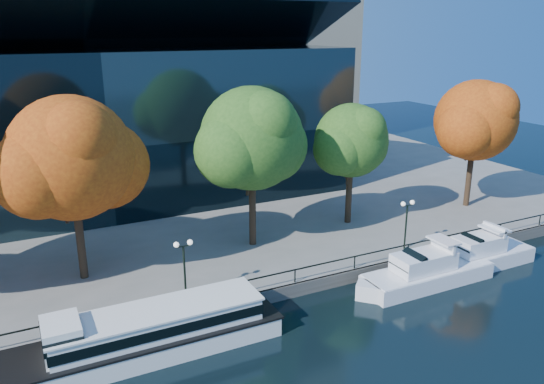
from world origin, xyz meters
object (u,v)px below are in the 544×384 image
cruiser_far (478,255)px  lamp_1 (184,256)px  tree_4 (353,142)px  tour_boat (142,333)px  tree_2 (74,161)px  tree_5 (477,122)px  cruiser_near (423,272)px  lamp_2 (407,214)px  tree_3 (254,141)px

cruiser_far → lamp_1: (-22.49, 3.55, 2.95)m
tree_4 → tour_boat: bearing=-153.7°
tree_2 → lamp_1: bearing=-48.3°
tree_5 → lamp_1: size_ratio=3.07×
tour_boat → cruiser_near: cruiser_near is taller
cruiser_near → lamp_1: (-16.54, 4.05, 2.96)m
cruiser_near → lamp_1: lamp_1 is taller
lamp_2 → cruiser_near: bearing=-111.8°
tree_5 → cruiser_near: bearing=-145.8°
tour_boat → tree_5: 36.79m
tree_3 → tour_boat: bearing=-139.8°
tour_boat → tree_3: (11.55, 9.75, 8.24)m
tree_3 → tree_5: bearing=-1.1°
tree_5 → tree_2: bearing=179.6°
cruiser_far → lamp_2: lamp_2 is taller
tree_2 → tour_boat: bearing=-80.1°
tour_boat → lamp_1: 5.75m
tour_boat → tree_2: tree_2 is taller
tour_boat → lamp_1: size_ratio=4.19×
tree_3 → lamp_2: bearing=-31.1°
tree_3 → tree_4: size_ratio=1.19×
tree_4 → lamp_2: (0.49, -7.05, -4.43)m
tour_boat → tree_3: 17.22m
tour_boat → cruiser_far: size_ratio=1.70×
tour_boat → tree_5: tree_5 is taller
tree_2 → tree_4: 23.10m
tree_4 → lamp_1: tree_4 is taller
cruiser_far → tree_3: tree_3 is taller
tree_4 → tree_5: bearing=-5.5°
tour_boat → lamp_1: lamp_1 is taller
tour_boat → cruiser_far: 26.20m
tree_5 → lamp_2: 15.04m
cruiser_near → tree_3: 15.97m
tree_2 → lamp_1: tree_2 is taller
tree_4 → lamp_2: size_ratio=2.68×
cruiser_near → lamp_2: size_ratio=2.81×
cruiser_far → tree_5: tree_5 is taller
tour_boat → tree_2: 12.70m
tree_3 → cruiser_far: bearing=-33.7°
tree_2 → tree_4: (23.05, 1.00, -1.11)m
cruiser_near → tree_2: tree_2 is taller
tree_2 → lamp_2: 24.93m
cruiser_far → tree_4: tree_4 is taller
tree_3 → lamp_2: 13.30m
tree_2 → lamp_2: bearing=-14.4°
cruiser_far → cruiser_near: bearing=-175.2°
tour_boat → tree_2: (-1.67, 9.58, 8.16)m
tree_5 → lamp_1: bearing=-169.5°
cruiser_near → lamp_1: bearing=166.2°
cruiser_near → tree_4: size_ratio=1.05×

